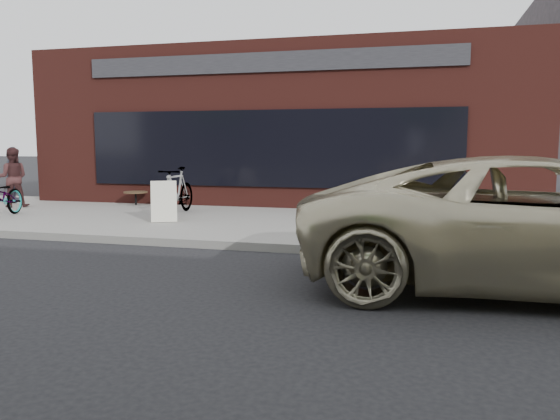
{
  "coord_description": "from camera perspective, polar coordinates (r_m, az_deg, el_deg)",
  "views": [
    {
      "loc": [
        2.02,
        -4.76,
        1.85
      ],
      "look_at": [
        -0.04,
        3.06,
        0.85
      ],
      "focal_mm": 35.0,
      "sensor_mm": 36.0,
      "label": 1
    }
  ],
  "objects": [
    {
      "name": "ground",
      "position": [
        5.5,
        -7.97,
        -12.69
      ],
      "size": [
        120.0,
        120.0,
        0.0
      ],
      "primitive_type": "plane",
      "color": "black",
      "rests_on": "ground"
    },
    {
      "name": "near_sidewalk",
      "position": [
        12.07,
        4.93,
        -1.45
      ],
      "size": [
        44.0,
        6.0,
        0.15
      ],
      "primitive_type": "cube",
      "color": "gray",
      "rests_on": "ground"
    },
    {
      "name": "storefront",
      "position": [
        19.18,
        2.66,
        8.22
      ],
      "size": [
        14.0,
        10.07,
        4.5
      ],
      "color": "#59221C",
      "rests_on": "ground"
    },
    {
      "name": "motorcycle",
      "position": [
        7.85,
        13.29,
        -2.09
      ],
      "size": [
        2.31,
        0.76,
        1.46
      ],
      "rotation": [
        0.0,
        0.0,
        0.01
      ],
      "color": "black",
      "rests_on": "ground"
    },
    {
      "name": "minivan",
      "position": [
        7.58,
        25.84,
        -1.3
      ],
      "size": [
        6.19,
        3.07,
        1.69
      ],
      "primitive_type": "imported",
      "rotation": [
        0.0,
        0.0,
        1.62
      ],
      "color": "#BFB695",
      "rests_on": "ground"
    },
    {
      "name": "bicycle_front",
      "position": [
        14.04,
        -27.22,
        1.24
      ],
      "size": [
        0.92,
        1.88,
        0.94
      ],
      "primitive_type": "imported",
      "rotation": [
        0.0,
        0.0,
        0.17
      ],
      "color": "gray",
      "rests_on": "near_sidewalk"
    },
    {
      "name": "bicycle_rear",
      "position": [
        13.25,
        -10.76,
        1.98
      ],
      "size": [
        0.55,
        1.88,
        1.12
      ],
      "primitive_type": "imported",
      "rotation": [
        0.0,
        0.0,
        0.01
      ],
      "color": "gray",
      "rests_on": "near_sidewalk"
    },
    {
      "name": "sandwich_sign",
      "position": [
        12.16,
        -12.03,
        0.93
      ],
      "size": [
        0.71,
        0.69,
        0.88
      ],
      "rotation": [
        0.0,
        0.0,
        0.45
      ],
      "color": "white",
      "rests_on": "near_sidewalk"
    },
    {
      "name": "cafe_table",
      "position": [
        15.51,
        -14.86,
        1.77
      ],
      "size": [
        0.65,
        0.65,
        0.37
      ],
      "color": "black",
      "rests_on": "near_sidewalk"
    },
    {
      "name": "cafe_patron_left",
      "position": [
        16.09,
        -26.16,
        3.07
      ],
      "size": [
        0.97,
        0.91,
        1.58
      ],
      "primitive_type": "imported",
      "rotation": [
        0.0,
        0.0,
        3.7
      ],
      "color": "#452525",
      "rests_on": "near_sidewalk"
    },
    {
      "name": "cafe_patron_right",
      "position": [
        17.67,
        -26.04,
        3.38
      ],
      "size": [
        0.97,
        0.88,
        1.59
      ],
      "primitive_type": "imported",
      "rotation": [
        0.0,
        0.0,
        2.47
      ],
      "color": "#424051",
      "rests_on": "near_sidewalk"
    }
  ]
}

